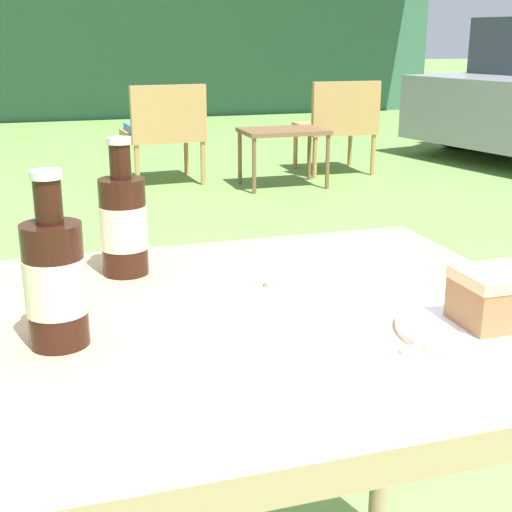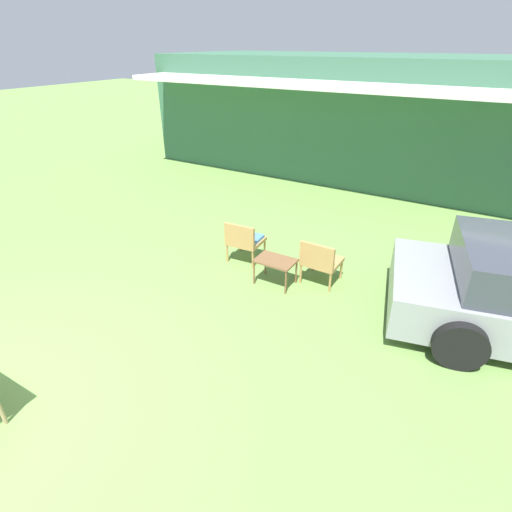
{
  "view_description": "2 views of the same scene",
  "coord_description": "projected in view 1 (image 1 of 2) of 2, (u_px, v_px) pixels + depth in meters",
  "views": [
    {
      "loc": [
        -0.3,
        -0.87,
        1.06
      ],
      "look_at": [
        0.0,
        0.1,
        0.74
      ],
      "focal_mm": 50.0,
      "sensor_mm": 36.0,
      "label": 1
    },
    {
      "loc": [
        3.87,
        -0.73,
        3.36
      ],
      "look_at": [
        1.55,
        3.18,
        0.9
      ],
      "focal_mm": 28.0,
      "sensor_mm": 36.0,
      "label": 2
    }
  ],
  "objects": [
    {
      "name": "cabin_building",
      "position": [
        47.0,
        3.0,
        10.78
      ],
      "size": [
        10.52,
        5.62,
        3.03
      ],
      "color": "#38664C",
      "rests_on": "ground_plane"
    },
    {
      "name": "wicker_chair_cushioned",
      "position": [
        164.0,
        128.0,
        5.23
      ],
      "size": [
        0.58,
        0.54,
        0.73
      ],
      "rotation": [
        0.0,
        0.0,
        3.21
      ],
      "color": "#B2844C",
      "rests_on": "ground_plane"
    },
    {
      "name": "wicker_chair_plain",
      "position": [
        338.0,
        122.0,
        5.6
      ],
      "size": [
        0.56,
        0.52,
        0.73
      ],
      "rotation": [
        0.0,
        0.0,
        3.12
      ],
      "color": "#B2844C",
      "rests_on": "ground_plane"
    },
    {
      "name": "garden_side_table",
      "position": [
        283.0,
        136.0,
        5.12
      ],
      "size": [
        0.6,
        0.41,
        0.42
      ],
      "color": "brown",
      "rests_on": "ground_plane"
    },
    {
      "name": "patio_table",
      "position": [
        277.0,
        360.0,
        1.01
      ],
      "size": [
        0.77,
        0.72,
        0.69
      ],
      "color": "tan",
      "rests_on": "ground_plane"
    },
    {
      "name": "cake_on_plate",
      "position": [
        491.0,
        310.0,
        0.91
      ],
      "size": [
        0.21,
        0.21,
        0.08
      ],
      "color": "white",
      "rests_on": "patio_table"
    },
    {
      "name": "cola_bottle_near",
      "position": [
        123.0,
        223.0,
        1.12
      ],
      "size": [
        0.07,
        0.07,
        0.22
      ],
      "color": "black",
      "rests_on": "patio_table"
    },
    {
      "name": "cola_bottle_far",
      "position": [
        55.0,
        280.0,
        0.86
      ],
      "size": [
        0.07,
        0.07,
        0.22
      ],
      "color": "black",
      "rests_on": "patio_table"
    },
    {
      "name": "fork",
      "position": [
        456.0,
        337.0,
        0.89
      ],
      "size": [
        0.18,
        0.05,
        0.01
      ],
      "color": "silver",
      "rests_on": "patio_table"
    },
    {
      "name": "loose_bottle_cap",
      "position": [
        273.0,
        283.0,
        1.08
      ],
      "size": [
        0.03,
        0.03,
        0.01
      ],
      "color": "silver",
      "rests_on": "patio_table"
    }
  ]
}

